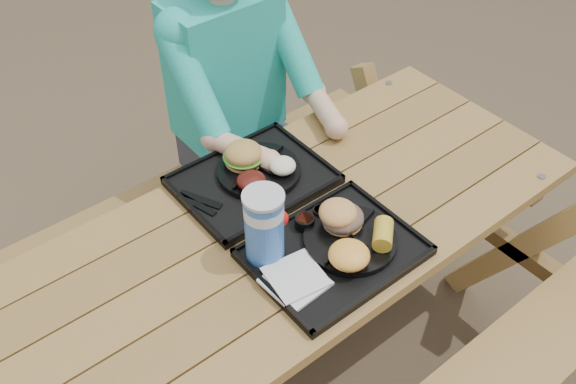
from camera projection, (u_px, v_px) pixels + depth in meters
ground at (288, 365)px, 2.37m from camera, size 60.00×60.00×0.00m
picnic_table at (288, 304)px, 2.11m from camera, size 1.80×1.49×0.75m
tray_near at (334, 253)px, 1.76m from camera, size 0.45×0.35×0.02m
tray_far at (253, 181)px, 1.98m from camera, size 0.45×0.35×0.02m
plate_near at (350, 240)px, 1.77m from camera, size 0.26×0.26×0.02m
plate_far at (259, 171)px, 1.98m from camera, size 0.26×0.26×0.02m
napkin_stack at (295, 281)px, 1.67m from camera, size 0.15×0.15×0.02m
soda_cup at (264, 227)px, 1.67m from camera, size 0.10×0.10×0.21m
condiment_bbq at (305, 222)px, 1.81m from camera, size 0.06×0.06×0.03m
condiment_mustard at (321, 213)px, 1.84m from camera, size 0.05×0.05×0.03m
sandwich at (343, 209)px, 1.76m from camera, size 0.11×0.11×0.12m
mac_cheese at (349, 255)px, 1.68m from camera, size 0.11×0.11×0.06m
corn_cob at (383, 234)px, 1.74m from camera, size 0.13×0.13×0.05m
cutlery_far at (200, 200)px, 1.90m from camera, size 0.08×0.14×0.01m
burger at (243, 149)px, 1.96m from camera, size 0.12×0.12×0.11m
baked_beans at (251, 181)px, 1.91m from camera, size 0.09×0.09×0.04m
potato_salad at (283, 166)px, 1.95m from camera, size 0.08×0.08×0.05m
diner at (232, 121)px, 2.40m from camera, size 0.48×0.84×1.28m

